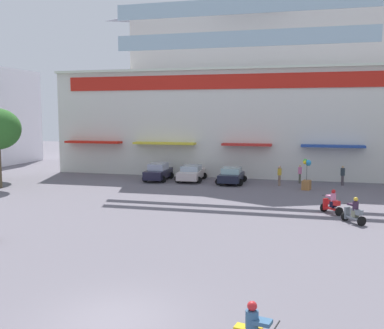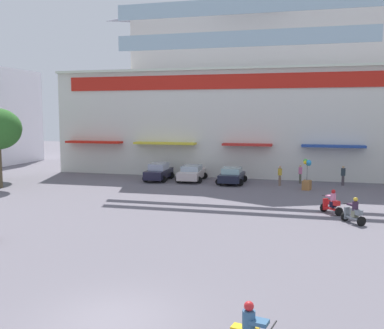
{
  "view_description": "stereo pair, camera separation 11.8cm",
  "coord_description": "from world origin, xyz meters",
  "px_view_note": "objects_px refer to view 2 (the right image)",
  "views": [
    {
      "loc": [
        5.35,
        -11.66,
        6.05
      ],
      "look_at": [
        -2.37,
        18.53,
        2.53
      ],
      "focal_mm": 41.95,
      "sensor_mm": 36.0,
      "label": 1
    },
    {
      "loc": [
        5.47,
        -11.63,
        6.05
      ],
      "look_at": [
        -2.37,
        18.53,
        2.53
      ],
      "focal_mm": 41.95,
      "sensor_mm": 36.0,
      "label": 2
    }
  ],
  "objects_px": {
    "parked_car_1": "(192,173)",
    "pedestrian_4": "(280,174)",
    "scooter_rider_5": "(354,213)",
    "balloon_vendor_cart": "(307,176)",
    "scooter_rider_6": "(332,204)",
    "parked_car_0": "(159,172)",
    "parked_car_2": "(232,176)",
    "pedestrian_0": "(300,173)",
    "pedestrian_2": "(343,174)"
  },
  "relations": [
    {
      "from": "parked_car_1",
      "to": "pedestrian_4",
      "type": "distance_m",
      "value": 7.98
    },
    {
      "from": "parked_car_2",
      "to": "pedestrian_0",
      "type": "xyz_separation_m",
      "value": [
        5.78,
        1.58,
        0.23
      ]
    },
    {
      "from": "pedestrian_2",
      "to": "pedestrian_4",
      "type": "distance_m",
      "value": 5.39
    },
    {
      "from": "scooter_rider_6",
      "to": "balloon_vendor_cart",
      "type": "xyz_separation_m",
      "value": [
        -1.5,
        8.63,
        0.45
      ]
    },
    {
      "from": "scooter_rider_5",
      "to": "parked_car_0",
      "type": "bearing_deg",
      "value": 140.96
    },
    {
      "from": "parked_car_1",
      "to": "scooter_rider_6",
      "type": "height_order",
      "value": "scooter_rider_6"
    },
    {
      "from": "scooter_rider_5",
      "to": "balloon_vendor_cart",
      "type": "distance_m",
      "value": 11.14
    },
    {
      "from": "pedestrian_4",
      "to": "balloon_vendor_cart",
      "type": "height_order",
      "value": "balloon_vendor_cart"
    },
    {
      "from": "pedestrian_2",
      "to": "balloon_vendor_cart",
      "type": "xyz_separation_m",
      "value": [
        -2.95,
        -2.96,
        0.13
      ]
    },
    {
      "from": "parked_car_0",
      "to": "scooter_rider_5",
      "type": "distance_m",
      "value": 20.25
    },
    {
      "from": "scooter_rider_6",
      "to": "pedestrian_0",
      "type": "relative_size",
      "value": 0.93
    },
    {
      "from": "parked_car_0",
      "to": "pedestrian_0",
      "type": "distance_m",
      "value": 12.66
    },
    {
      "from": "parked_car_1",
      "to": "pedestrian_4",
      "type": "bearing_deg",
      "value": -6.18
    },
    {
      "from": "pedestrian_4",
      "to": "pedestrian_0",
      "type": "bearing_deg",
      "value": 46.12
    },
    {
      "from": "parked_car_2",
      "to": "scooter_rider_5",
      "type": "height_order",
      "value": "scooter_rider_5"
    },
    {
      "from": "parked_car_2",
      "to": "scooter_rider_5",
      "type": "relative_size",
      "value": 2.54
    },
    {
      "from": "balloon_vendor_cart",
      "to": "parked_car_1",
      "type": "bearing_deg",
      "value": 166.97
    },
    {
      "from": "pedestrian_0",
      "to": "pedestrian_2",
      "type": "height_order",
      "value": "pedestrian_2"
    },
    {
      "from": "pedestrian_4",
      "to": "pedestrian_2",
      "type": "bearing_deg",
      "value": 15.83
    },
    {
      "from": "scooter_rider_5",
      "to": "balloon_vendor_cart",
      "type": "xyz_separation_m",
      "value": [
        -2.56,
        10.83,
        0.47
      ]
    },
    {
      "from": "pedestrian_0",
      "to": "balloon_vendor_cart",
      "type": "distance_m",
      "value": 3.27
    },
    {
      "from": "parked_car_2",
      "to": "scooter_rider_5",
      "type": "bearing_deg",
      "value": -54.42
    },
    {
      "from": "parked_car_1",
      "to": "balloon_vendor_cart",
      "type": "distance_m",
      "value": 10.44
    },
    {
      "from": "parked_car_0",
      "to": "pedestrian_4",
      "type": "xyz_separation_m",
      "value": [
        10.93,
        -0.42,
        0.19
      ]
    },
    {
      "from": "pedestrian_0",
      "to": "pedestrian_4",
      "type": "relative_size",
      "value": 0.96
    },
    {
      "from": "parked_car_0",
      "to": "pedestrian_4",
      "type": "relative_size",
      "value": 2.51
    },
    {
      "from": "scooter_rider_6",
      "to": "balloon_vendor_cart",
      "type": "relative_size",
      "value": 0.61
    },
    {
      "from": "parked_car_1",
      "to": "pedestrian_0",
      "type": "relative_size",
      "value": 2.73
    },
    {
      "from": "parked_car_1",
      "to": "pedestrian_2",
      "type": "relative_size",
      "value": 2.65
    },
    {
      "from": "scooter_rider_5",
      "to": "pedestrian_0",
      "type": "xyz_separation_m",
      "value": [
        -3.14,
        14.05,
        0.32
      ]
    },
    {
      "from": "pedestrian_4",
      "to": "scooter_rider_6",
      "type": "bearing_deg",
      "value": -69.75
    },
    {
      "from": "parked_car_2",
      "to": "pedestrian_4",
      "type": "bearing_deg",
      "value": -2.0
    },
    {
      "from": "scooter_rider_6",
      "to": "scooter_rider_5",
      "type": "bearing_deg",
      "value": -64.33
    },
    {
      "from": "parked_car_0",
      "to": "parked_car_2",
      "type": "distance_m",
      "value": 6.81
    },
    {
      "from": "parked_car_0",
      "to": "pedestrian_4",
      "type": "height_order",
      "value": "pedestrian_4"
    },
    {
      "from": "scooter_rider_5",
      "to": "scooter_rider_6",
      "type": "relative_size",
      "value": 0.99
    },
    {
      "from": "parked_car_1",
      "to": "balloon_vendor_cart",
      "type": "xyz_separation_m",
      "value": [
        10.17,
        -2.35,
        0.36
      ]
    },
    {
      "from": "parked_car_1",
      "to": "pedestrian_2",
      "type": "height_order",
      "value": "pedestrian_2"
    },
    {
      "from": "parked_car_2",
      "to": "pedestrian_0",
      "type": "bearing_deg",
      "value": 15.27
    },
    {
      "from": "scooter_rider_5",
      "to": "pedestrian_4",
      "type": "xyz_separation_m",
      "value": [
        -4.8,
        12.33,
        0.36
      ]
    },
    {
      "from": "parked_car_1",
      "to": "balloon_vendor_cart",
      "type": "relative_size",
      "value": 1.8
    },
    {
      "from": "scooter_rider_6",
      "to": "pedestrian_2",
      "type": "bearing_deg",
      "value": 82.86
    },
    {
      "from": "parked_car_1",
      "to": "balloon_vendor_cart",
      "type": "bearing_deg",
      "value": -13.03
    },
    {
      "from": "pedestrian_4",
      "to": "balloon_vendor_cart",
      "type": "xyz_separation_m",
      "value": [
        2.24,
        -1.49,
        0.11
      ]
    },
    {
      "from": "pedestrian_2",
      "to": "parked_car_0",
      "type": "bearing_deg",
      "value": -176.28
    },
    {
      "from": "pedestrian_4",
      "to": "balloon_vendor_cart",
      "type": "bearing_deg",
      "value": -33.74
    },
    {
      "from": "scooter_rider_6",
      "to": "pedestrian_0",
      "type": "distance_m",
      "value": 12.03
    },
    {
      "from": "scooter_rider_6",
      "to": "pedestrian_2",
      "type": "relative_size",
      "value": 0.9
    },
    {
      "from": "parked_car_2",
      "to": "scooter_rider_6",
      "type": "bearing_deg",
      "value": -52.55
    },
    {
      "from": "parked_car_2",
      "to": "pedestrian_2",
      "type": "relative_size",
      "value": 2.26
    }
  ]
}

